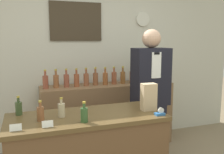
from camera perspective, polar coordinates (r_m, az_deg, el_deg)
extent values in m
cube|color=beige|center=(3.84, -5.45, 4.70)|extent=(5.20, 0.06, 2.70)
cube|color=#392D1F|center=(3.75, -8.21, 12.46)|extent=(0.76, 0.02, 0.56)
cylinder|color=beige|center=(4.10, 7.05, 12.98)|extent=(0.22, 0.03, 0.22)
cube|color=brown|center=(3.80, -0.86, -8.76)|extent=(1.96, 0.44, 0.95)
cube|color=brown|center=(2.39, -5.79, -9.11)|extent=(1.47, 0.63, 0.04)
cube|color=black|center=(3.32, 8.51, -12.87)|extent=(0.33, 0.26, 0.81)
cube|color=black|center=(3.12, 8.82, 0.11)|extent=(0.44, 0.26, 0.70)
cube|color=white|center=(2.98, 10.11, 2.67)|extent=(0.12, 0.01, 0.31)
cube|color=black|center=(2.97, 10.21, 5.35)|extent=(0.07, 0.01, 0.03)
sphere|color=tan|center=(3.08, 9.02, 8.66)|extent=(0.23, 0.23, 0.23)
cylinder|color=#B27047|center=(3.98, 9.18, -0.38)|extent=(0.16, 0.16, 0.09)
sphere|color=#2D6B2D|center=(3.96, 9.24, 2.02)|extent=(0.29, 0.29, 0.29)
cube|color=tan|center=(2.53, 8.37, -4.51)|extent=(0.15, 0.10, 0.27)
cube|color=#2D66A8|center=(2.41, 10.84, -8.29)|extent=(0.09, 0.06, 0.02)
cylinder|color=silver|center=(2.41, 11.12, -7.50)|extent=(0.06, 0.02, 0.06)
cube|color=white|center=(2.12, -21.16, -10.72)|extent=(0.09, 0.02, 0.06)
cube|color=white|center=(2.12, -14.52, -10.36)|extent=(0.09, 0.02, 0.06)
cylinder|color=#374A27|center=(2.52, -20.55, -6.76)|extent=(0.06, 0.06, 0.12)
cylinder|color=#374A27|center=(2.50, -20.65, -4.91)|extent=(0.02, 0.02, 0.04)
cylinder|color=#B29933|center=(2.49, -20.69, -4.26)|extent=(0.03, 0.03, 0.01)
cylinder|color=brown|center=(2.29, -16.03, -8.12)|extent=(0.06, 0.06, 0.12)
cylinder|color=brown|center=(2.26, -16.12, -6.08)|extent=(0.02, 0.02, 0.04)
cylinder|color=#B29933|center=(2.26, -16.15, -5.37)|extent=(0.03, 0.03, 0.01)
cylinder|color=tan|center=(2.35, -11.48, -7.47)|extent=(0.06, 0.06, 0.12)
cylinder|color=tan|center=(2.33, -11.54, -5.49)|extent=(0.02, 0.02, 0.04)
cylinder|color=#B29933|center=(2.32, -11.56, -4.79)|extent=(0.03, 0.03, 0.01)
cylinder|color=#31532A|center=(2.18, -6.37, -8.66)|extent=(0.06, 0.06, 0.12)
cylinder|color=#31532A|center=(2.16, -6.41, -6.54)|extent=(0.02, 0.02, 0.04)
cylinder|color=#B29933|center=(2.15, -6.42, -5.79)|extent=(0.03, 0.03, 0.01)
cylinder|color=brown|center=(3.47, -14.96, -1.16)|extent=(0.08, 0.08, 0.18)
cylinder|color=brown|center=(3.46, -15.04, 0.80)|extent=(0.03, 0.03, 0.06)
cylinder|color=#B29933|center=(3.45, -15.07, 1.49)|extent=(0.03, 0.03, 0.02)
cylinder|color=brown|center=(3.49, -12.66, -1.01)|extent=(0.08, 0.08, 0.18)
cylinder|color=brown|center=(3.48, -12.72, 0.94)|extent=(0.03, 0.03, 0.06)
cylinder|color=#B29933|center=(3.47, -12.75, 1.62)|extent=(0.03, 0.03, 0.02)
cylinder|color=brown|center=(3.52, -10.37, -0.88)|extent=(0.08, 0.08, 0.18)
cylinder|color=brown|center=(3.50, -10.43, 1.06)|extent=(0.03, 0.03, 0.06)
cylinder|color=#B29933|center=(3.49, -10.45, 1.74)|extent=(0.03, 0.03, 0.02)
cylinder|color=brown|center=(3.54, -8.10, -0.77)|extent=(0.08, 0.08, 0.18)
cylinder|color=brown|center=(3.52, -8.14, 1.16)|extent=(0.03, 0.03, 0.06)
cylinder|color=#B29933|center=(3.51, -8.15, 1.83)|extent=(0.03, 0.03, 0.02)
cylinder|color=brown|center=(3.58, -5.91, -0.62)|extent=(0.08, 0.08, 0.18)
cylinder|color=brown|center=(3.56, -5.94, 1.29)|extent=(0.03, 0.03, 0.06)
cylinder|color=#B29933|center=(3.56, -5.95, 1.96)|extent=(0.03, 0.03, 0.02)
cylinder|color=brown|center=(3.63, -3.79, -0.46)|extent=(0.08, 0.08, 0.18)
cylinder|color=brown|center=(3.61, -3.81, 1.42)|extent=(0.03, 0.03, 0.06)
cylinder|color=#B29933|center=(3.60, -3.82, 2.08)|extent=(0.03, 0.03, 0.02)
cylinder|color=brown|center=(3.65, -1.55, -0.40)|extent=(0.08, 0.08, 0.18)
cylinder|color=brown|center=(3.63, -1.56, 1.47)|extent=(0.03, 0.03, 0.06)
cylinder|color=#B29933|center=(3.62, -1.56, 2.13)|extent=(0.03, 0.03, 0.02)
cylinder|color=brown|center=(3.70, 0.47, -0.25)|extent=(0.08, 0.08, 0.18)
cylinder|color=brown|center=(3.69, 0.47, 1.59)|extent=(0.03, 0.03, 0.06)
cylinder|color=#B29933|center=(3.68, 0.47, 2.24)|extent=(0.03, 0.03, 0.02)
cylinder|color=brown|center=(3.76, 2.48, -0.13)|extent=(0.08, 0.08, 0.18)
cylinder|color=brown|center=(3.74, 2.49, 1.69)|extent=(0.03, 0.03, 0.06)
cylinder|color=#B29933|center=(3.73, 2.50, 2.32)|extent=(0.03, 0.03, 0.02)
cylinder|color=brown|center=(3.79, 4.60, -0.07)|extent=(0.08, 0.08, 0.18)
cylinder|color=brown|center=(3.77, 4.62, 1.73)|extent=(0.03, 0.03, 0.06)
cylinder|color=#B29933|center=(3.77, 4.63, 2.36)|extent=(0.03, 0.03, 0.02)
cylinder|color=brown|center=(3.86, 6.42, 0.07)|extent=(0.08, 0.08, 0.18)
cylinder|color=brown|center=(3.85, 6.45, 1.84)|extent=(0.03, 0.03, 0.06)
cylinder|color=#B29933|center=(3.84, 6.46, 2.46)|extent=(0.03, 0.03, 0.02)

